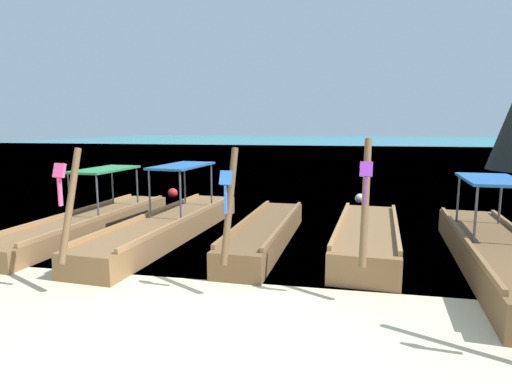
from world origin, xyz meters
name	(u,v)px	position (x,y,z in m)	size (l,w,h in m)	color
ground	(189,348)	(0.00, 0.00, 0.00)	(120.00, 120.00, 0.00)	beige
sea_water	(330,145)	(0.00, 62.45, 0.00)	(120.00, 120.00, 0.00)	teal
longtail_boat_yellow_ribbon	(89,222)	(-4.83, 5.34, 0.30)	(1.62, 7.43, 2.50)	brown
longtail_boat_pink_ribbon	(169,225)	(-2.47, 5.27, 0.33)	(1.77, 7.55, 2.50)	brown
longtail_boat_blue_ribbon	(265,233)	(0.11, 5.05, 0.30)	(1.26, 6.10, 2.51)	brown
longtail_boat_violet_ribbon	(367,238)	(2.52, 5.02, 0.32)	(1.74, 5.74, 2.68)	brown
longtail_boat_turquoise_ribbon	(496,253)	(4.98, 4.13, 0.35)	(1.85, 7.27, 2.73)	brown
mooring_buoy_near	(173,193)	(-4.77, 11.15, 0.20)	(0.39, 0.39, 0.39)	red
mooring_buoy_far	(360,199)	(2.60, 11.35, 0.19)	(0.37, 0.37, 0.37)	white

